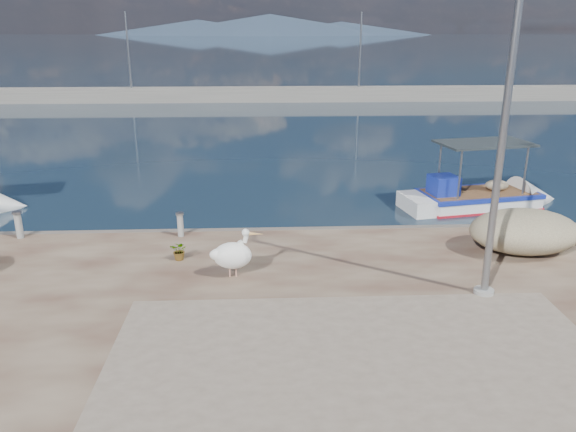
# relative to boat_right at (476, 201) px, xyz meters

# --- Properties ---
(ground) EXTENTS (1400.00, 1400.00, 0.00)m
(ground) POSITION_rel_boat_right_xyz_m (-7.02, -8.43, -0.22)
(ground) COLOR #162635
(ground) RESTS_ON ground
(quay_patch) EXTENTS (9.00, 7.00, 0.01)m
(quay_patch) POSITION_rel_boat_right_xyz_m (-6.02, -11.43, 0.29)
(quay_patch) COLOR gray
(quay_patch) RESTS_ON quay
(breakwater) EXTENTS (120.00, 2.20, 7.50)m
(breakwater) POSITION_rel_boat_right_xyz_m (-7.02, 31.57, 0.39)
(breakwater) COLOR gray
(breakwater) RESTS_ON ground
(mountains) EXTENTS (370.00, 280.00, 22.00)m
(mountains) POSITION_rel_boat_right_xyz_m (-2.63, 641.57, 9.29)
(mountains) COLOR #28384C
(mountains) RESTS_ON ground
(boat_right) EXTENTS (5.97, 2.90, 2.75)m
(boat_right) POSITION_rel_boat_right_xyz_m (0.00, 0.00, 0.00)
(boat_right) COLOR white
(boat_right) RESTS_ON ground
(pelican) EXTENTS (1.24, 0.65, 1.19)m
(pelican) POSITION_rel_boat_right_xyz_m (-8.41, -6.72, 0.84)
(pelican) COLOR tan
(pelican) RESTS_ON quay
(lamp_post) EXTENTS (0.44, 0.96, 7.00)m
(lamp_post) POSITION_rel_boat_right_xyz_m (-2.80, -7.86, 3.58)
(lamp_post) COLOR gray
(lamp_post) RESTS_ON quay
(bollard_near) EXTENTS (0.23, 0.23, 0.70)m
(bollard_near) POSITION_rel_boat_right_xyz_m (-10.04, -3.90, 0.66)
(bollard_near) COLOR gray
(bollard_near) RESTS_ON quay
(bollard_far) EXTENTS (0.26, 0.26, 0.78)m
(bollard_far) POSITION_rel_boat_right_xyz_m (-14.55, -3.83, 0.71)
(bollard_far) COLOR gray
(bollard_far) RESTS_ON quay
(potted_plant) EXTENTS (0.55, 0.51, 0.50)m
(potted_plant) POSITION_rel_boat_right_xyz_m (-9.83, -5.63, 0.54)
(potted_plant) COLOR #33722D
(potted_plant) RESTS_ON quay
(net_pile_c) EXTENTS (2.87, 2.05, 1.13)m
(net_pile_c) POSITION_rel_boat_right_xyz_m (-0.85, -5.47, 0.85)
(net_pile_c) COLOR #BAB08A
(net_pile_c) RESTS_ON quay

